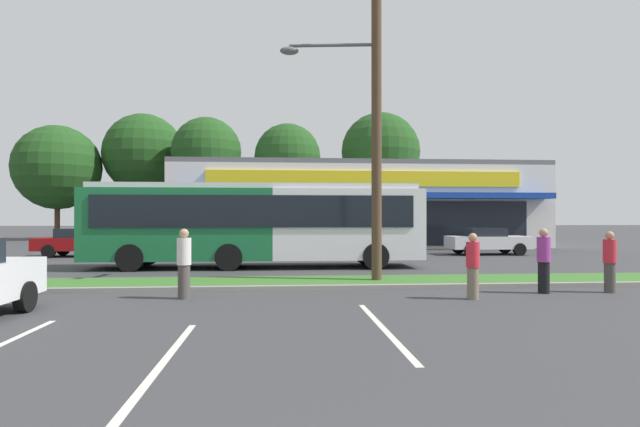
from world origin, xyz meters
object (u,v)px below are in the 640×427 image
object	(u,v)px
car_3	(487,241)
pedestrian_far	(184,264)
city_bus	(257,222)
pedestrian_by_pole	(473,266)
pedestrian_near_bench	(610,262)
pedestrian_mid	(544,261)
car_2	(86,242)
car_0	(298,240)
utility_pole	(372,106)

from	to	relation	value
car_3	pedestrian_far	bearing A→B (deg)	-134.20
city_bus	pedestrian_by_pole	size ratio (longest dim) A/B	8.12
pedestrian_near_bench	pedestrian_mid	size ratio (longest dim) A/B	0.96
city_bus	car_3	distance (m)	13.27
city_bus	pedestrian_far	bearing A→B (deg)	-100.65
car_2	pedestrian_far	distance (m)	15.79
pedestrian_mid	car_2	bearing A→B (deg)	-56.89
car_0	pedestrian_by_pole	size ratio (longest dim) A/B	2.75
car_0	pedestrian_by_pole	world-z (taller)	pedestrian_by_pole
pedestrian_by_pole	car_0	bearing A→B (deg)	176.29
pedestrian_near_bench	pedestrian_by_pole	xyz separation A→B (m)	(-3.97, -0.76, -0.01)
utility_pole	car_0	distance (m)	12.21
car_2	city_bus	bearing A→B (deg)	-36.00
car_3	city_bus	bearing A→B (deg)	-153.03
car_0	utility_pole	bearing A→B (deg)	-80.97
utility_pole	car_2	bearing A→B (deg)	136.98
pedestrian_near_bench	city_bus	bearing A→B (deg)	92.67
utility_pole	car_3	world-z (taller)	utility_pole
city_bus	car_2	distance (m)	10.90
car_3	pedestrian_near_bench	xyz separation A→B (m)	(-2.32, -13.46, 0.07)
city_bus	utility_pole	bearing A→B (deg)	-55.16
car_2	car_0	bearing A→B (deg)	-1.83
car_2	pedestrian_by_pole	size ratio (longest dim) A/B	3.00
pedestrian_by_pole	city_bus	bearing A→B (deg)	-164.40
car_0	pedestrian_near_bench	xyz separation A→B (m)	(7.66, -13.50, 0.03)
car_2	car_3	xyz separation A→B (m)	(20.57, -0.38, -0.00)
utility_pole	city_bus	distance (m)	7.22
car_3	pedestrian_by_pole	world-z (taller)	pedestrian_by_pole
car_3	pedestrian_far	distance (m)	18.96
pedestrian_near_bench	pedestrian_by_pole	size ratio (longest dim) A/B	1.01
pedestrian_mid	car_3	bearing A→B (deg)	-123.89
utility_pole	pedestrian_far	distance (m)	7.12
car_0	pedestrian_far	distance (m)	14.01
city_bus	pedestrian_by_pole	xyz separation A→B (m)	(5.51, -8.22, -0.97)
city_bus	pedestrian_far	distance (m)	7.78
city_bus	car_3	xyz separation A→B (m)	(11.79, 6.00, -1.03)
car_0	car_3	xyz separation A→B (m)	(9.97, -0.04, -0.04)
pedestrian_mid	pedestrian_far	xyz separation A→B (m)	(-9.13, -0.17, 0.01)
car_2	car_3	size ratio (longest dim) A/B	1.14
pedestrian_by_pole	pedestrian_far	world-z (taller)	pedestrian_far
car_2	car_3	bearing A→B (deg)	-1.05
city_bus	car_2	world-z (taller)	city_bus
pedestrian_far	pedestrian_mid	bearing A→B (deg)	-19.81
utility_pole	car_2	world-z (taller)	utility_pole
car_3	pedestrian_by_pole	distance (m)	15.55
city_bus	car_0	bearing A→B (deg)	73.20
car_2	pedestrian_near_bench	bearing A→B (deg)	-37.17
car_0	pedestrian_by_pole	distance (m)	14.73
car_0	pedestrian_near_bench	world-z (taller)	pedestrian_near_bench
pedestrian_near_bench	pedestrian_far	distance (m)	10.90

